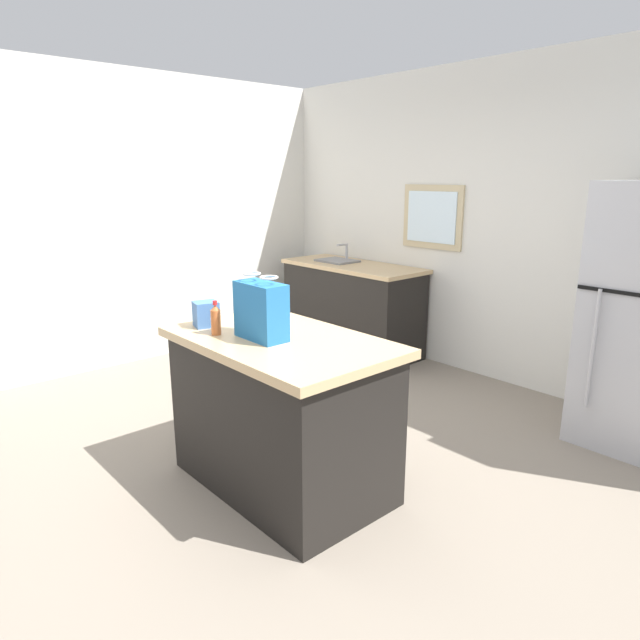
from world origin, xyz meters
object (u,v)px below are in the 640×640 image
at_px(shopping_bag, 261,310).
at_px(small_box, 206,314).
at_px(bottle, 216,320).
at_px(kitchen_island, 282,412).

bearing_deg(shopping_bag, small_box, -168.13).
relative_size(shopping_bag, small_box, 2.40).
relative_size(small_box, bottle, 0.76).
relative_size(kitchen_island, shopping_bag, 3.69).
xyz_separation_m(shopping_bag, small_box, (-0.44, -0.09, -0.09)).
xyz_separation_m(kitchen_island, bottle, (-0.30, -0.24, 0.55)).
height_order(shopping_bag, bottle, shopping_bag).
distance_m(kitchen_island, bottle, 0.66).
bearing_deg(bottle, small_box, 165.07).
relative_size(kitchen_island, small_box, 8.85).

